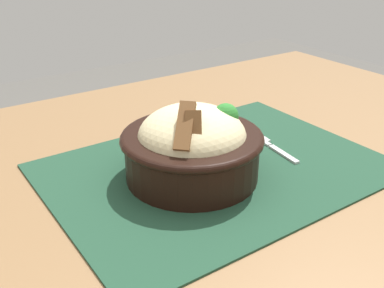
{
  "coord_description": "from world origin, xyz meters",
  "views": [
    {
      "loc": [
        -0.38,
        -0.43,
        1.04
      ],
      "look_at": [
        -0.07,
        0.03,
        0.77
      ],
      "focal_mm": 42.48,
      "sensor_mm": 36.0,
      "label": 1
    }
  ],
  "objects": [
    {
      "name": "fork",
      "position": [
        0.09,
        0.04,
        0.72
      ],
      "size": [
        0.03,
        0.13,
        0.0
      ],
      "color": "silver",
      "rests_on": "placemat"
    },
    {
      "name": "table",
      "position": [
        0.0,
        0.0,
        0.65
      ],
      "size": [
        1.17,
        0.92,
        0.72
      ],
      "color": "olive",
      "rests_on": "ground_plane"
    },
    {
      "name": "placemat",
      "position": [
        -0.03,
        0.03,
        0.72
      ],
      "size": [
        0.47,
        0.35,
        0.0
      ],
      "primitive_type": "cube",
      "rotation": [
        0.0,
        0.0,
        0.01
      ],
      "color": "#1E422D",
      "rests_on": "table"
    },
    {
      "name": "bowl",
      "position": [
        -0.07,
        0.02,
        0.77
      ],
      "size": [
        0.19,
        0.19,
        0.12
      ],
      "color": "black",
      "rests_on": "placemat"
    }
  ]
}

